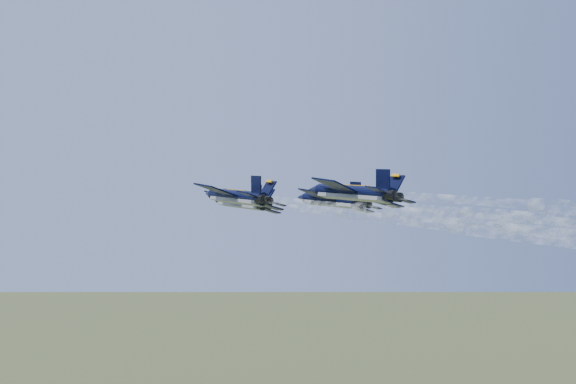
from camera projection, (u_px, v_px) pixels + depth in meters
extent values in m
cylinder|color=black|center=(241.00, 202.00, 102.40)|extent=(7.35, 13.44, 2.14)
cone|color=black|center=(216.00, 204.00, 109.11)|extent=(3.02, 3.31, 2.14)
ellipsoid|color=black|center=(231.00, 199.00, 105.40)|extent=(2.07, 2.75, 1.07)
cube|color=gray|center=(240.00, 206.00, 102.26)|extent=(6.32, 11.94, 0.84)
cube|color=black|center=(225.00, 196.00, 99.82)|extent=(6.58, 6.34, 1.68)
cube|color=#F2A60C|center=(219.00, 196.00, 101.28)|extent=(4.52, 4.01, 1.67)
cube|color=black|center=(261.00, 208.00, 103.58)|extent=(6.12, 3.82, 1.68)
cube|color=#F2A60C|center=(256.00, 208.00, 105.04)|extent=(5.69, 0.87, 1.67)
cube|color=black|center=(251.00, 196.00, 95.89)|extent=(3.03, 3.03, 0.81)
cube|color=black|center=(274.00, 204.00, 98.21)|extent=(2.67, 1.71, 0.81)
cube|color=black|center=(258.00, 189.00, 97.47)|extent=(1.20, 2.22, 2.69)
cube|color=black|center=(267.00, 193.00, 98.41)|extent=(2.35, 2.71, 2.35)
cylinder|color=black|center=(263.00, 200.00, 96.19)|extent=(1.76, 1.68, 1.38)
cylinder|color=black|center=(268.00, 201.00, 96.68)|extent=(1.76, 1.68, 1.38)
cylinder|color=black|center=(237.00, 196.00, 87.96)|extent=(7.35, 13.44, 2.14)
cone|color=black|center=(209.00, 199.00, 94.66)|extent=(3.02, 3.31, 2.14)
ellipsoid|color=black|center=(225.00, 194.00, 90.95)|extent=(2.07, 2.75, 1.07)
cube|color=gray|center=(236.00, 201.00, 87.82)|extent=(6.32, 11.94, 0.84)
cube|color=black|center=(218.00, 189.00, 85.38)|extent=(6.58, 6.34, 1.68)
cube|color=#F2A60C|center=(212.00, 189.00, 86.84)|extent=(4.52, 4.01, 1.67)
cube|color=black|center=(261.00, 204.00, 89.14)|extent=(6.12, 3.82, 1.68)
cube|color=#F2A60C|center=(254.00, 204.00, 90.60)|extent=(5.69, 0.87, 1.67)
cube|color=black|center=(248.00, 189.00, 81.44)|extent=(3.03, 3.03, 0.81)
cube|color=black|center=(276.00, 199.00, 83.76)|extent=(2.67, 1.71, 0.81)
cube|color=black|center=(256.00, 182.00, 83.02)|extent=(1.20, 2.22, 2.69)
cube|color=black|center=(267.00, 186.00, 83.96)|extent=(2.35, 2.71, 2.35)
cylinder|color=black|center=(262.00, 193.00, 81.74)|extent=(1.76, 1.68, 1.38)
cylinder|color=black|center=(268.00, 195.00, 82.24)|extent=(1.76, 1.68, 1.38)
cylinder|color=black|center=(333.00, 200.00, 97.49)|extent=(7.35, 13.44, 2.14)
cone|color=black|center=(301.00, 202.00, 104.20)|extent=(3.02, 3.31, 2.14)
ellipsoid|color=black|center=(319.00, 198.00, 100.49)|extent=(2.07, 2.75, 1.07)
cube|color=gray|center=(332.00, 204.00, 97.36)|extent=(6.32, 11.94, 0.84)
cube|color=black|center=(318.00, 194.00, 94.92)|extent=(6.58, 6.34, 1.68)
cube|color=#F2A60C|center=(311.00, 194.00, 96.38)|extent=(4.52, 4.01, 1.67)
cube|color=black|center=(353.00, 207.00, 98.68)|extent=(6.12, 3.82, 1.68)
cube|color=#F2A60C|center=(346.00, 207.00, 100.14)|extent=(5.69, 0.87, 1.67)
cube|color=black|center=(350.00, 194.00, 90.98)|extent=(3.03, 3.03, 0.81)
cube|color=black|center=(372.00, 202.00, 93.30)|extent=(2.67, 1.71, 0.81)
cube|color=black|center=(355.00, 187.00, 92.56)|extent=(1.20, 2.22, 2.69)
cube|color=black|center=(364.00, 191.00, 93.50)|extent=(2.35, 2.71, 2.35)
cylinder|color=black|center=(362.00, 198.00, 91.28)|extent=(1.76, 1.68, 1.38)
cylinder|color=black|center=(367.00, 200.00, 91.78)|extent=(1.76, 1.68, 1.38)
cylinder|color=black|center=(353.00, 192.00, 79.66)|extent=(7.35, 13.44, 2.14)
cone|color=black|center=(314.00, 196.00, 86.37)|extent=(3.02, 3.31, 2.14)
ellipsoid|color=black|center=(336.00, 190.00, 82.65)|extent=(2.07, 2.75, 1.07)
cube|color=gray|center=(352.00, 198.00, 79.52)|extent=(6.32, 11.94, 0.84)
cube|color=black|center=(336.00, 185.00, 77.08)|extent=(6.58, 6.34, 1.68)
cube|color=#F2A60C|center=(327.00, 185.00, 78.54)|extent=(4.52, 4.01, 1.67)
cube|color=black|center=(378.00, 201.00, 80.84)|extent=(6.12, 3.82, 1.68)
cube|color=#F2A60C|center=(369.00, 201.00, 82.30)|extent=(5.69, 0.87, 1.67)
cube|color=black|center=(377.00, 184.00, 73.14)|extent=(3.03, 3.03, 0.81)
cube|color=black|center=(403.00, 195.00, 75.47)|extent=(2.67, 1.71, 0.81)
cube|color=black|center=(383.00, 176.00, 74.73)|extent=(1.20, 2.22, 2.69)
cube|color=black|center=(393.00, 180.00, 75.67)|extent=(2.35, 2.71, 2.35)
cylinder|color=black|center=(392.00, 189.00, 73.44)|extent=(1.76, 1.68, 1.38)
cylinder|color=black|center=(397.00, 191.00, 73.94)|extent=(1.76, 1.68, 1.38)
cylinder|color=white|center=(302.00, 197.00, 88.76)|extent=(8.72, 18.41, 1.13)
cylinder|color=white|center=(397.00, 189.00, 73.66)|extent=(9.12, 18.58, 1.56)
cylinder|color=white|center=(540.00, 177.00, 58.57)|extent=(9.58, 18.78, 2.06)
cylinder|color=white|center=(309.00, 189.00, 74.31)|extent=(8.72, 18.41, 1.13)
cylinder|color=white|center=(429.00, 178.00, 59.22)|extent=(9.12, 18.58, 1.56)
cylinder|color=white|center=(413.00, 195.00, 83.85)|extent=(8.72, 18.41, 1.13)
cylinder|color=white|center=(538.00, 186.00, 68.75)|extent=(9.12, 18.58, 1.56)
cylinder|color=white|center=(459.00, 184.00, 66.01)|extent=(8.72, 18.41, 1.13)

